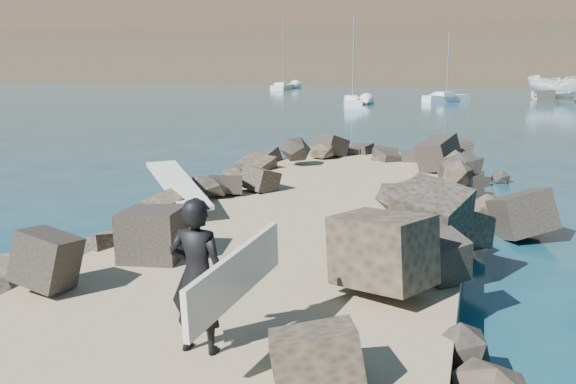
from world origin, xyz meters
name	(u,v)px	position (x,y,z in m)	size (l,w,h in m)	color
ground	(303,258)	(0.00, 0.00, 0.00)	(800.00, 800.00, 0.00)	#0F384C
jetty	(270,276)	(0.00, -2.00, 0.30)	(6.00, 26.00, 0.60)	#8C7759
riprap_left	(128,242)	(-2.90, -1.50, 0.50)	(2.60, 22.00, 1.00)	black
riprap_right	(455,271)	(2.90, -1.50, 0.50)	(2.60, 22.00, 1.00)	black
headland	(517,11)	(10.00, 160.00, 16.00)	(360.00, 140.00, 32.00)	#2D4919
surfboard_resting	(178,190)	(-2.95, 0.68, 1.04)	(0.67, 2.67, 0.09)	silver
boat_imported	(562,87)	(10.57, 57.27, 1.35)	(2.63, 6.98, 2.70)	white
surfer_with_board	(203,276)	(0.38, -5.46, 1.47)	(0.90, 2.14, 1.72)	black
sailboat_b	(446,98)	(-0.17, 52.43, 0.35)	(4.35, 4.95, 6.71)	white
sailboat_e	(283,87)	(-23.91, 75.80, 0.35)	(2.61, 8.34, 9.77)	white
sailboat_a	(352,102)	(-7.53, 43.25, 0.35)	(2.80, 6.59, 7.83)	white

